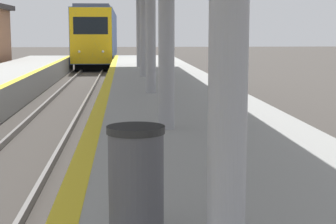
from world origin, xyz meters
name	(u,v)px	position (x,y,z in m)	size (l,w,h in m)	color
train	(98,36)	(0.00, 48.08, 2.35)	(2.88, 22.50, 4.63)	black
trash_bin	(136,181)	(2.32, 3.44, 1.51)	(0.49, 0.49, 0.95)	#4C4C51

